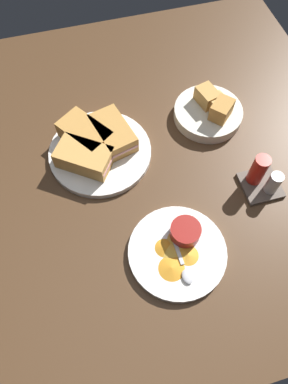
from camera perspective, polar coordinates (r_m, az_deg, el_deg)
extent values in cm
cube|color=#4C331E|center=(90.80, 0.77, 5.37)|extent=(110.00, 110.00, 3.00)
cylinder|color=white|center=(89.90, -7.13, 6.44)|extent=(25.81, 25.81, 1.60)
cube|color=#C68C42|center=(89.13, -5.09, 9.56)|extent=(14.49, 10.60, 4.80)
cube|color=#DB938E|center=(89.13, -5.09, 9.56)|extent=(14.59, 10.08, 0.80)
cube|color=#C68C42|center=(89.79, -9.57, 9.29)|extent=(15.02, 13.63, 4.80)
cube|color=#DB938E|center=(89.79, -9.57, 9.29)|extent=(14.89, 13.27, 0.80)
cube|color=tan|center=(85.73, -9.71, 5.62)|extent=(13.73, 15.00, 4.80)
cube|color=#DB938E|center=(85.73, -9.71, 5.62)|extent=(13.39, 14.86, 0.80)
cylinder|color=#0C144C|center=(86.16, -10.49, 5.50)|extent=(6.71, 6.71, 4.25)
cylinder|color=black|center=(84.76, -10.68, 6.15)|extent=(5.50, 5.50, 0.60)
cube|color=silver|center=(89.36, -4.75, 7.50)|extent=(2.20, 5.52, 0.40)
ellipsoid|color=silver|center=(88.16, -7.92, 6.04)|extent=(2.95, 3.66, 0.80)
cylinder|color=white|center=(77.60, 5.43, -9.72)|extent=(21.48, 21.48, 1.60)
cylinder|color=maroon|center=(76.85, 6.75, -6.43)|extent=(6.70, 6.70, 3.21)
cylinder|color=olive|center=(75.74, 6.84, -6.09)|extent=(5.50, 5.50, 0.60)
cube|color=silver|center=(76.48, 5.62, -9.79)|extent=(5.52, 0.93, 0.40)
ellipsoid|color=silver|center=(75.01, 7.06, -13.55)|extent=(3.25, 2.28, 0.80)
cone|color=gold|center=(76.43, 4.15, -9.45)|extent=(4.93, 4.93, 0.60)
cone|color=orange|center=(76.56, 3.38, -9.02)|extent=(5.86, 5.86, 0.60)
cone|color=gold|center=(77.33, 5.50, -7.87)|extent=(7.16, 7.16, 0.60)
cone|color=orange|center=(75.29, 4.51, -12.25)|extent=(7.58, 7.58, 0.60)
cone|color=gold|center=(76.49, 7.17, -10.12)|extent=(5.48, 5.48, 0.60)
cylinder|color=silver|center=(97.63, 10.35, 12.48)|extent=(18.18, 18.18, 3.00)
cube|color=tan|center=(96.72, 10.23, 15.07)|extent=(6.93, 5.80, 4.14)
cube|color=tan|center=(95.49, 12.08, 13.64)|extent=(7.12, 6.14, 3.71)
cube|color=#C68C42|center=(94.01, 12.52, 12.94)|extent=(7.31, 7.39, 4.59)
cube|color=brown|center=(88.99, 18.41, 1.05)|extent=(9.00, 9.00, 1.00)
cylinder|color=red|center=(85.29, 18.11, 3.45)|extent=(3.60, 3.60, 8.50)
cylinder|color=#B2B2B2|center=(86.09, 20.35, 1.39)|extent=(3.00, 3.00, 6.00)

